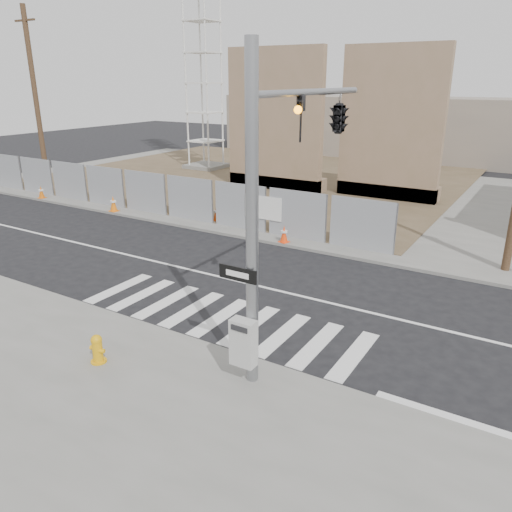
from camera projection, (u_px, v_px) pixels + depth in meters
The scene contains 13 objects.
ground at pixel (265, 288), 16.19m from camera, with size 100.00×100.00×0.00m, color black.
sidewalk_far at pixel (393, 201), 27.43m from camera, with size 50.00×20.00×0.12m, color slate.
signal_pole at pixel (313, 152), 11.72m from camera, with size 0.96×5.87×7.00m.
chain_link_fence at pixel (142, 192), 24.74m from camera, with size 24.60×0.04×2.00m, color gray.
concrete_wall_left at pixel (275, 134), 29.01m from camera, with size 6.00×1.30×8.00m.
concrete_wall_right at pixel (390, 139), 26.63m from camera, with size 5.50×1.30×8.00m.
crane_tower at pixel (202, 38), 34.19m from camera, with size 2.60×2.60×18.15m.
utility_pole_left at pixel (36, 102), 27.69m from camera, with size 1.60×0.28×10.00m.
fire_hydrant at pixel (97, 349), 11.60m from camera, with size 0.49×0.49×0.70m.
traffic_cone_a at pixel (41, 192), 27.72m from camera, with size 0.37×0.37×0.70m.
traffic_cone_b at pixel (113, 204), 24.94m from camera, with size 0.44×0.44×0.78m.
traffic_cone_c at pixel (217, 214), 23.15m from camera, with size 0.51×0.51×0.75m.
traffic_cone_d at pixel (284, 234), 20.20m from camera, with size 0.45×0.45×0.70m.
Camera 1 is at (7.51, -12.88, 6.39)m, focal length 35.00 mm.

